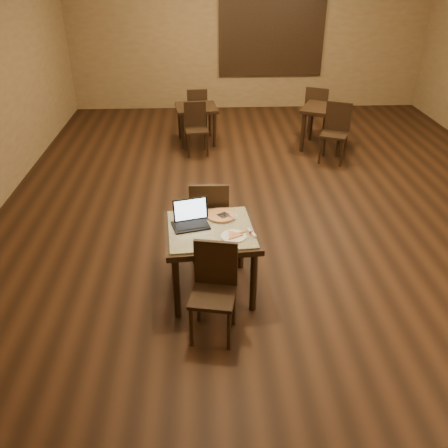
{
  "coord_description": "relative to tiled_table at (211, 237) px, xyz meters",
  "views": [
    {
      "loc": [
        -1.08,
        -6.14,
        3.16
      ],
      "look_at": [
        -0.89,
        -2.09,
        0.85
      ],
      "focal_mm": 38.0,
      "sensor_mm": 36.0,
      "label": 1
    }
  ],
  "objects": [
    {
      "name": "ground",
      "position": [
        1.02,
        2.02,
        -0.66
      ],
      "size": [
        10.0,
        10.0,
        0.0
      ],
      "primitive_type": "plane",
      "color": "black",
      "rests_on": "ground"
    },
    {
      "name": "other_table_b_chair_far",
      "position": [
        -0.15,
        5.17,
        -0.15
      ],
      "size": [
        0.43,
        0.43,
        0.9
      ],
      "rotation": [
        0.0,
        0.0,
        3.26
      ],
      "color": "black",
      "rests_on": "ground"
    },
    {
      "name": "napkin_roll",
      "position": [
        0.4,
        -0.14,
        0.12
      ],
      "size": [
        0.09,
        0.16,
        0.04
      ],
      "rotation": [
        0.0,
        0.0,
        0.38
      ],
      "color": "white",
      "rests_on": "tiled_table"
    },
    {
      "name": "other_table_a_chair_far",
      "position": [
        2.16,
        4.82,
        -0.1
      ],
      "size": [
        0.57,
        0.57,
        1.0
      ],
      "rotation": [
        0.0,
        0.0,
        2.71
      ],
      "color": "black",
      "rests_on": "ground"
    },
    {
      "name": "other_table_b",
      "position": [
        -0.16,
        4.65,
        -0.08
      ],
      "size": [
        0.83,
        0.83,
        0.7
      ],
      "rotation": [
        0.0,
        0.0,
        0.12
      ],
      "color": "black",
      "rests_on": "ground"
    },
    {
      "name": "spatula",
      "position": [
        0.14,
        0.22,
        0.13
      ],
      "size": [
        0.23,
        0.28,
        0.01
      ],
      "primitive_type": "cube",
      "rotation": [
        0.0,
        0.0,
        0.59
      ],
      "color": "silver",
      "rests_on": "pizza_whole"
    },
    {
      "name": "laptop",
      "position": [
        -0.2,
        0.11,
        0.17
      ],
      "size": [
        0.41,
        0.36,
        0.24
      ],
      "rotation": [
        0.0,
        0.0,
        0.26
      ],
      "color": "black",
      "rests_on": "tiled_table"
    },
    {
      "name": "pizza_slice",
      "position": [
        0.22,
        -0.18,
        0.13
      ],
      "size": [
        0.25,
        0.25,
        0.02
      ],
      "primitive_type": null,
      "rotation": [
        0.0,
        0.0,
        0.47
      ],
      "color": "beige",
      "rests_on": "plate"
    },
    {
      "name": "chair_main_near",
      "position": [
        0.02,
        -0.62,
        -0.14
      ],
      "size": [
        0.47,
        0.47,
        0.93
      ],
      "rotation": [
        0.0,
        0.0,
        -0.19
      ],
      "color": "black",
      "rests_on": "ground"
    },
    {
      "name": "pizza_pan",
      "position": [
        0.12,
        0.24,
        0.11
      ],
      "size": [
        0.33,
        0.33,
        0.01
      ],
      "primitive_type": "cylinder",
      "color": "silver",
      "rests_on": "tiled_table"
    },
    {
      "name": "mural",
      "position": [
        1.52,
        6.98,
        0.89
      ],
      "size": [
        2.34,
        0.05,
        1.64
      ],
      "color": "#235A82",
      "rests_on": "wall_back"
    },
    {
      "name": "pizza_whole",
      "position": [
        0.12,
        0.24,
        0.12
      ],
      "size": [
        0.31,
        0.31,
        0.02
      ],
      "color": "beige",
      "rests_on": "pizza_pan"
    },
    {
      "name": "plate",
      "position": [
        0.22,
        -0.18,
        0.11
      ],
      "size": [
        0.25,
        0.25,
        0.01
      ],
      "primitive_type": "cylinder",
      "color": "white",
      "rests_on": "tiled_table"
    },
    {
      "name": "other_table_a",
      "position": [
        2.19,
        4.23,
        -0.02
      ],
      "size": [
        1.09,
        1.09,
        0.77
      ],
      "rotation": [
        0.0,
        0.0,
        -0.43
      ],
      "color": "black",
      "rests_on": "ground"
    },
    {
      "name": "chair_main_far",
      "position": [
        -0.0,
        0.61,
        -0.09
      ],
      "size": [
        0.45,
        0.45,
        1.01
      ],
      "rotation": [
        0.0,
        0.0,
        3.12
      ],
      "color": "black",
      "rests_on": "ground"
    },
    {
      "name": "other_table_a_chair_near",
      "position": [
        2.23,
        3.64,
        -0.1
      ],
      "size": [
        0.57,
        0.57,
        1.0
      ],
      "rotation": [
        0.0,
        0.0,
        -0.43
      ],
      "color": "black",
      "rests_on": "ground"
    },
    {
      "name": "wall_back",
      "position": [
        1.02,
        7.02,
        0.84
      ],
      "size": [
        8.0,
        0.02,
        3.0
      ],
      "primitive_type": "cube",
      "color": "olive",
      "rests_on": "ground"
    },
    {
      "name": "tiled_table",
      "position": [
        0.0,
        0.0,
        0.0
      ],
      "size": [
        0.99,
        0.99,
        0.76
      ],
      "rotation": [
        0.0,
        0.0,
        0.08
      ],
      "color": "black",
      "rests_on": "ground"
    },
    {
      "name": "other_table_b_chair_near",
      "position": [
        -0.17,
        4.12,
        -0.15
      ],
      "size": [
        0.43,
        0.43,
        0.9
      ],
      "rotation": [
        0.0,
        0.0,
        0.12
      ],
      "color": "black",
      "rests_on": "ground"
    }
  ]
}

